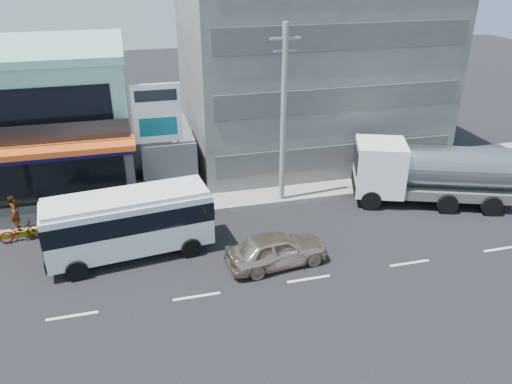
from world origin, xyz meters
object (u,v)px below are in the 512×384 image
satellite_dish (166,133)px  minibus (129,220)px  concrete_building (307,53)px  motorcycle_rider (18,225)px  sedan (277,249)px  utility_pole_near (283,117)px  tanker_truck (429,172)px  shop_building (25,121)px  billboard (158,120)px

satellite_dish → minibus: 7.63m
concrete_building → motorcycle_rider: concrete_building is taller
satellite_dish → motorcycle_rider: size_ratio=0.61×
motorcycle_rider → sedan: bearing=-24.1°
minibus → sedan: (6.44, -2.48, -1.09)m
utility_pole_near → sedan: utility_pole_near is taller
concrete_building → tanker_truck: 11.54m
motorcycle_rider → shop_building: bearing=90.8°
concrete_building → satellite_dish: size_ratio=10.67×
minibus → sedan: size_ratio=1.65×
sedan → tanker_truck: (10.11, 3.98, 1.09)m
satellite_dish → utility_pole_near: utility_pole_near is taller
shop_building → sedan: size_ratio=2.62×
shop_building → concrete_building: 18.28m
tanker_truck → concrete_building: bearing=113.1°
concrete_building → sedan: concrete_building is taller
sedan → motorcycle_rider: 12.98m
concrete_building → shop_building: bearing=-176.6°
concrete_building → tanker_truck: concrete_building is taller
motorcycle_rider → billboard: bearing=18.0°
shop_building → concrete_building: concrete_building is taller
utility_pole_near → tanker_truck: (8.06, -1.92, -3.25)m
minibus → tanker_truck: 16.62m
minibus → sedan: 6.98m
billboard → shop_building: bearing=147.7°
satellite_dish → sedan: size_ratio=0.32×
concrete_building → billboard: concrete_building is taller
satellite_dish → tanker_truck: bearing=-21.4°
billboard → motorcycle_rider: 8.80m
utility_pole_near → minibus: bearing=-158.1°
utility_pole_near → sedan: (-2.05, -5.90, -4.34)m
concrete_building → satellite_dish: 11.30m
satellite_dish → billboard: 2.31m
shop_building → satellite_dish: (8.00, -2.95, -0.42)m
concrete_building → billboard: 12.17m
minibus → tanker_truck: tanker_truck is taller
minibus → motorcycle_rider: (-5.41, 2.82, -1.08)m
shop_building → utility_pole_near: bearing=-25.1°
satellite_dish → billboard: billboard is taller
shop_building → billboard: size_ratio=1.80×
shop_building → motorcycle_rider: (0.11, -7.15, -3.19)m
concrete_building → utility_pole_near: bearing=-117.8°
satellite_dish → sedan: bearing=-67.4°
tanker_truck → motorcycle_rider: 22.03m
sedan → motorcycle_rider: bearing=58.7°
sedan → utility_pole_near: bearing=-26.4°
shop_building → concrete_building: bearing=3.4°
shop_building → satellite_dish: size_ratio=8.27×
billboard → minibus: bearing=-110.8°
satellite_dish → minibus: size_ratio=0.19×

